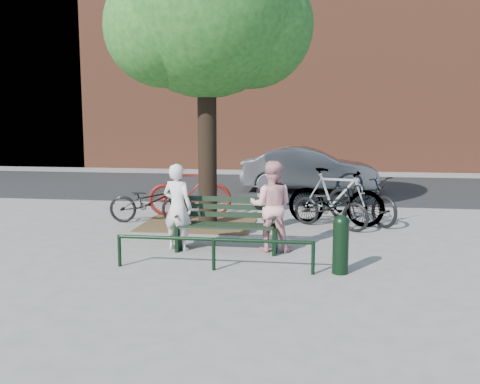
% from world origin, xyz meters
% --- Properties ---
extents(ground, '(90.00, 90.00, 0.00)m').
position_xyz_m(ground, '(0.00, 0.00, 0.00)').
color(ground, gray).
rests_on(ground, ground).
extents(dirt_pit, '(2.40, 2.00, 0.02)m').
position_xyz_m(dirt_pit, '(-1.00, 2.20, 0.01)').
color(dirt_pit, brown).
rests_on(dirt_pit, ground).
extents(road, '(40.00, 7.00, 0.01)m').
position_xyz_m(road, '(0.00, 8.50, 0.01)').
color(road, black).
rests_on(road, ground).
extents(townhouse_row, '(45.00, 4.00, 14.00)m').
position_xyz_m(townhouse_row, '(0.17, 16.00, 6.25)').
color(townhouse_row, brown).
rests_on(townhouse_row, ground).
extents(park_bench, '(1.74, 0.54, 0.97)m').
position_xyz_m(park_bench, '(-0.00, 0.08, 0.48)').
color(park_bench, black).
rests_on(park_bench, ground).
extents(guard_railing, '(3.06, 0.06, 0.51)m').
position_xyz_m(guard_railing, '(0.00, -1.20, 0.40)').
color(guard_railing, black).
rests_on(guard_railing, ground).
extents(street_tree, '(4.20, 3.80, 6.50)m').
position_xyz_m(street_tree, '(-0.75, 2.20, 4.42)').
color(street_tree, black).
rests_on(street_tree, ground).
extents(person_left, '(0.64, 0.51, 1.52)m').
position_xyz_m(person_left, '(-0.87, -0.04, 0.76)').
color(person_left, silver).
rests_on(person_left, ground).
extents(person_right, '(0.77, 0.60, 1.57)m').
position_xyz_m(person_right, '(0.75, 0.15, 0.79)').
color(person_right, pink).
rests_on(person_right, ground).
extents(bollard, '(0.24, 0.24, 0.89)m').
position_xyz_m(bollard, '(1.90, -1.08, 0.48)').
color(bollard, black).
rests_on(bollard, ground).
extents(litter_bin, '(0.40, 0.40, 0.82)m').
position_xyz_m(litter_bin, '(0.48, 2.00, 0.41)').
color(litter_bin, gray).
rests_on(litter_bin, ground).
extents(bicycle_a, '(1.81, 0.76, 0.93)m').
position_xyz_m(bicycle_a, '(-2.12, 2.20, 0.46)').
color(bicycle_a, black).
rests_on(bicycle_a, ground).
extents(bicycle_b, '(2.02, 0.86, 1.18)m').
position_xyz_m(bicycle_b, '(-1.43, 3.18, 0.59)').
color(bicycle_b, '#5F110D').
rests_on(bicycle_b, ground).
extents(bicycle_c, '(1.84, 1.47, 0.94)m').
position_xyz_m(bicycle_c, '(1.82, 2.20, 0.47)').
color(bicycle_c, black).
rests_on(bicycle_c, ground).
extents(bicycle_d, '(2.12, 0.95, 1.23)m').
position_xyz_m(bicycle_d, '(1.93, 2.50, 0.62)').
color(bicycle_d, gray).
rests_on(bicycle_d, ground).
extents(bicycle_e, '(1.88, 1.96, 1.06)m').
position_xyz_m(bicycle_e, '(2.50, 2.86, 0.53)').
color(bicycle_e, black).
rests_on(bicycle_e, ground).
extents(parked_car, '(4.18, 1.51, 1.37)m').
position_xyz_m(parked_car, '(1.27, 7.59, 0.69)').
color(parked_car, slate).
rests_on(parked_car, ground).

